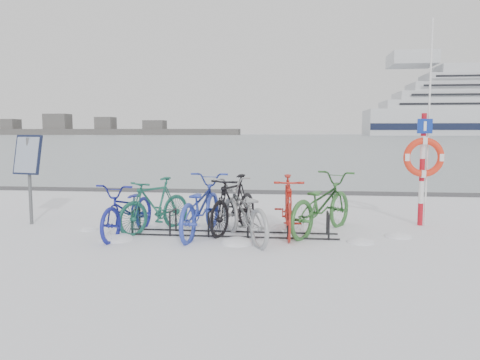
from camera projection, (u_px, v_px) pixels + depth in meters
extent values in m
plane|color=white|center=(230.00, 235.00, 8.70)|extent=(900.00, 900.00, 0.00)
cube|color=#A3AFB8|center=(290.00, 137.00, 161.87)|extent=(400.00, 298.00, 0.02)
cube|color=#3F3F42|center=(255.00, 192.00, 14.53)|extent=(400.00, 0.25, 0.10)
cylinder|color=black|center=(132.00, 223.00, 8.67)|extent=(0.04, 0.04, 0.44)
cylinder|color=black|center=(140.00, 219.00, 9.10)|extent=(0.04, 0.04, 0.44)
cylinder|color=black|center=(136.00, 210.00, 8.86)|extent=(0.04, 0.44, 0.04)
cylinder|color=black|center=(170.00, 224.00, 8.59)|extent=(0.04, 0.04, 0.44)
cylinder|color=black|center=(176.00, 220.00, 9.02)|extent=(0.04, 0.04, 0.44)
cylinder|color=black|center=(173.00, 210.00, 8.78)|extent=(0.04, 0.44, 0.04)
cylinder|color=black|center=(209.00, 225.00, 8.50)|extent=(0.04, 0.04, 0.44)
cylinder|color=black|center=(213.00, 221.00, 8.94)|extent=(0.04, 0.04, 0.44)
cylinder|color=black|center=(211.00, 211.00, 8.70)|extent=(0.04, 0.44, 0.04)
cylinder|color=black|center=(248.00, 226.00, 8.42)|extent=(0.04, 0.04, 0.44)
cylinder|color=black|center=(250.00, 221.00, 8.86)|extent=(0.04, 0.04, 0.44)
cylinder|color=black|center=(249.00, 212.00, 8.62)|extent=(0.04, 0.44, 0.04)
cylinder|color=black|center=(288.00, 227.00, 8.34)|extent=(0.04, 0.04, 0.44)
cylinder|color=black|center=(288.00, 222.00, 8.78)|extent=(0.04, 0.04, 0.44)
cylinder|color=black|center=(288.00, 213.00, 8.54)|extent=(0.04, 0.44, 0.04)
cylinder|color=black|center=(329.00, 228.00, 8.26)|extent=(0.04, 0.04, 0.44)
cylinder|color=black|center=(327.00, 223.00, 8.69)|extent=(0.04, 0.04, 0.44)
cylinder|color=black|center=(328.00, 213.00, 8.45)|extent=(0.04, 0.44, 0.04)
cylinder|color=black|center=(228.00, 236.00, 8.48)|extent=(4.00, 0.03, 0.03)
cylinder|color=black|center=(231.00, 231.00, 8.92)|extent=(4.00, 0.03, 0.03)
cylinder|color=#595B5E|center=(30.00, 181.00, 9.64)|extent=(0.07, 0.07, 1.79)
cube|color=black|center=(28.00, 155.00, 9.56)|extent=(0.65, 0.36, 0.81)
cube|color=#8C99AD|center=(27.00, 155.00, 9.52)|extent=(0.58, 0.28, 0.72)
cylinder|color=#B10E1B|center=(420.00, 214.00, 9.58)|extent=(0.10, 0.10, 0.46)
cylinder|color=silver|center=(421.00, 192.00, 9.54)|extent=(0.10, 0.10, 0.46)
cylinder|color=#B10E1B|center=(422.00, 170.00, 9.49)|extent=(0.10, 0.10, 0.46)
cylinder|color=silver|center=(423.00, 147.00, 9.44)|extent=(0.10, 0.10, 0.46)
cylinder|color=#B10E1B|center=(424.00, 125.00, 9.39)|extent=(0.10, 0.10, 0.46)
torus|color=red|center=(424.00, 157.00, 9.37)|extent=(0.80, 0.13, 0.80)
cube|color=navy|center=(425.00, 126.00, 9.32)|extent=(0.29, 0.03, 0.29)
cylinder|color=silver|center=(429.00, 124.00, 9.43)|extent=(0.04, 0.04, 4.15)
cube|color=silver|center=(412.00, 60.00, 228.12)|extent=(21.10, 21.10, 6.33)
cube|color=#484848|center=(90.00, 132.00, 279.05)|extent=(180.00, 12.00, 3.50)
cube|color=#484848|center=(42.00, 126.00, 282.06)|extent=(24.00, 10.00, 8.00)
cube|color=#484848|center=(138.00, 126.00, 275.31)|extent=(20.00, 10.00, 6.00)
imported|color=navy|center=(129.00, 207.00, 8.67)|extent=(0.91, 2.04, 1.03)
imported|color=#1B5948|center=(155.00, 203.00, 9.03)|extent=(1.35, 1.78, 1.07)
imported|color=#2B3FAD|center=(200.00, 204.00, 8.70)|extent=(1.01, 2.27, 1.15)
imported|color=black|center=(234.00, 202.00, 8.98)|extent=(1.13, 1.94, 1.12)
imported|color=#919598|center=(243.00, 209.00, 8.30)|extent=(1.62, 2.20, 1.10)
imported|color=red|center=(288.00, 204.00, 8.70)|extent=(0.62, 1.92, 1.14)
imported|color=#336C30|center=(321.00, 202.00, 8.86)|extent=(1.82, 2.32, 1.18)
ellipsoid|color=white|center=(191.00, 226.00, 9.56)|extent=(0.44, 0.44, 0.15)
ellipsoid|color=white|center=(282.00, 228.00, 9.29)|extent=(0.43, 0.43, 0.15)
ellipsoid|color=white|center=(89.00, 230.00, 9.15)|extent=(0.37, 0.37, 0.13)
ellipsoid|color=white|center=(117.00, 240.00, 8.31)|extent=(0.61, 0.61, 0.21)
ellipsoid|color=white|center=(278.00, 230.00, 9.10)|extent=(0.32, 0.32, 0.11)
ellipsoid|color=white|center=(398.00, 237.00, 8.54)|extent=(0.50, 0.50, 0.17)
ellipsoid|color=white|center=(237.00, 243.00, 8.05)|extent=(0.58, 0.58, 0.20)
ellipsoid|color=white|center=(361.00, 243.00, 8.10)|extent=(0.49, 0.49, 0.17)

